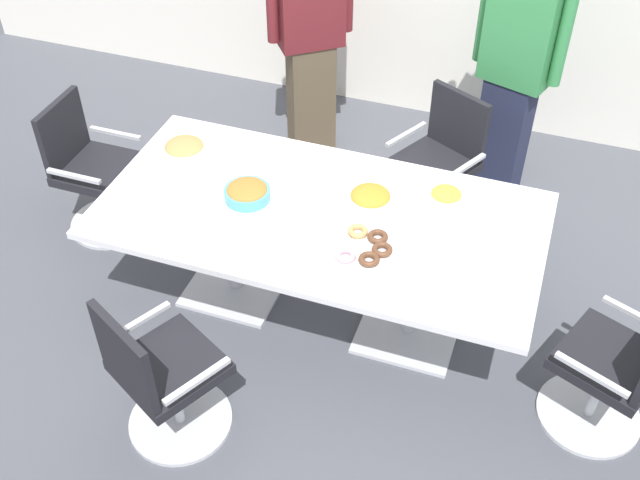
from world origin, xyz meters
name	(u,v)px	position (x,y,z in m)	size (l,w,h in m)	color
ground_plane	(320,308)	(0.00, 0.00, -0.01)	(10.00, 10.00, 0.01)	#4C4F56
conference_table	(320,230)	(0.00, 0.00, 0.63)	(2.40, 1.20, 0.75)	white
office_chair_0	(162,379)	(-0.44, -1.06, 0.41)	(0.73, 0.73, 0.91)	silver
office_chair_1	(617,373)	(1.65, -0.29, 0.41)	(0.71, 0.71, 0.91)	silver
office_chair_2	(438,169)	(0.44, 1.06, 0.41)	(0.73, 0.73, 0.91)	silver
office_chair_3	(93,174)	(-1.65, 0.27, 0.41)	(0.54, 0.54, 0.91)	silver
person_standing_0	(311,33)	(-0.62, 1.58, 0.94)	(0.53, 0.44, 1.79)	brown
person_standing_1	(515,69)	(0.78, 1.57, 0.93)	(0.61, 0.34, 1.78)	#232842
snack_bowl_chips_orange	(370,199)	(0.24, 0.14, 0.80)	(0.25, 0.25, 0.11)	white
snack_bowl_cookies	(184,149)	(-0.93, 0.24, 0.79)	(0.26, 0.26, 0.09)	beige
snack_bowl_chips_yellow	(446,197)	(0.62, 0.30, 0.79)	(0.19, 0.19, 0.09)	white
snack_bowl_pretzels	(247,192)	(-0.42, -0.02, 0.79)	(0.25, 0.25, 0.09)	#4C9EC6
donut_platter	(362,246)	(0.30, -0.21, 0.77)	(0.33, 0.32, 0.04)	white
plate_stack	(478,258)	(0.87, -0.09, 0.77)	(0.20, 0.20, 0.03)	white
napkin_pile	(173,189)	(-0.82, -0.12, 0.79)	(0.20, 0.20, 0.07)	white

